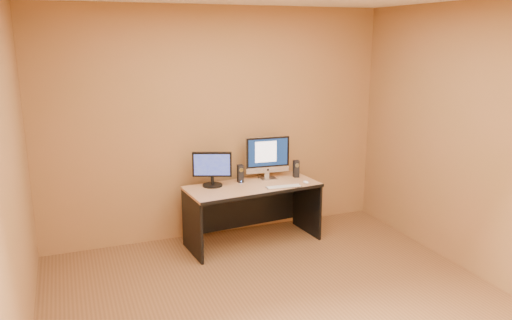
% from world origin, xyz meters
% --- Properties ---
extents(floor, '(4.00, 4.00, 0.00)m').
position_xyz_m(floor, '(0.00, 0.00, 0.00)').
color(floor, brown).
rests_on(floor, ground).
extents(walls, '(4.00, 4.00, 2.60)m').
position_xyz_m(walls, '(0.00, 0.00, 1.30)').
color(walls, '#94613B').
rests_on(walls, ground).
extents(desk, '(1.51, 0.77, 0.67)m').
position_xyz_m(desk, '(0.25, 1.55, 0.34)').
color(desk, tan).
rests_on(desk, ground).
extents(imac, '(0.53, 0.23, 0.50)m').
position_xyz_m(imac, '(0.51, 1.74, 0.92)').
color(imac, '#B1B1B5').
rests_on(imac, desk).
extents(second_monitor, '(0.48, 0.36, 0.38)m').
position_xyz_m(second_monitor, '(-0.17, 1.69, 0.86)').
color(second_monitor, black).
rests_on(second_monitor, desk).
extents(speaker_left, '(0.06, 0.07, 0.20)m').
position_xyz_m(speaker_left, '(0.16, 1.72, 0.77)').
color(speaker_left, black).
rests_on(speaker_left, desk).
extents(speaker_right, '(0.07, 0.07, 0.20)m').
position_xyz_m(speaker_right, '(0.84, 1.68, 0.77)').
color(speaker_right, black).
rests_on(speaker_right, desk).
extents(keyboard, '(0.40, 0.14, 0.02)m').
position_xyz_m(keyboard, '(0.54, 1.35, 0.68)').
color(keyboard, '#B7B6BB').
rests_on(keyboard, desk).
extents(mouse, '(0.05, 0.09, 0.03)m').
position_xyz_m(mouse, '(0.83, 1.40, 0.69)').
color(mouse, white).
rests_on(mouse, desk).
extents(cable_a, '(0.11, 0.17, 0.01)m').
position_xyz_m(cable_a, '(0.52, 1.83, 0.68)').
color(cable_a, black).
rests_on(cable_a, desk).
extents(cable_b, '(0.05, 0.16, 0.01)m').
position_xyz_m(cable_b, '(0.43, 1.83, 0.68)').
color(cable_b, black).
rests_on(cable_b, desk).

